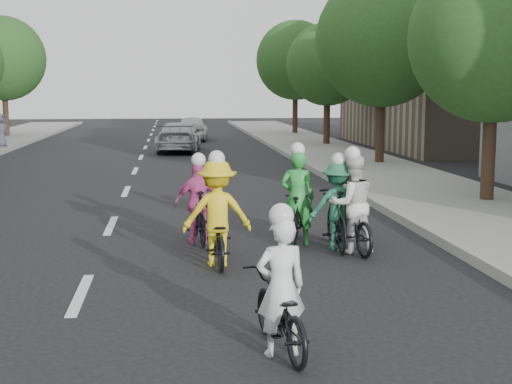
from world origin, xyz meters
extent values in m
plane|color=black|center=(0.00, 0.00, 0.00)|extent=(120.00, 120.00, 0.00)
cube|color=gray|center=(8.00, 10.00, 0.07)|extent=(4.00, 80.00, 0.15)
cube|color=#999993|center=(6.05, 10.00, 0.09)|extent=(0.18, 80.00, 0.18)
cube|color=gray|center=(16.00, 24.00, 4.00)|extent=(10.00, 14.00, 8.00)
cylinder|color=black|center=(-8.20, 33.00, 1.24)|extent=(0.32, 0.32, 2.48)
sphere|color=#294B19|center=(-8.20, 33.00, 4.53)|extent=(4.80, 4.80, 4.80)
cylinder|color=black|center=(8.80, 6.60, 1.14)|extent=(0.32, 0.32, 2.27)
sphere|color=#294B19|center=(8.80, 6.60, 3.97)|extent=(4.00, 4.00, 4.00)
cylinder|color=black|center=(8.80, 15.60, 1.24)|extent=(0.32, 0.32, 2.48)
sphere|color=#294B19|center=(8.80, 15.60, 4.53)|extent=(4.80, 4.80, 4.80)
cylinder|color=black|center=(8.80, 24.60, 1.14)|extent=(0.32, 0.32, 2.27)
sphere|color=#294B19|center=(8.80, 24.60, 3.97)|extent=(4.00, 4.00, 4.00)
cylinder|color=black|center=(8.80, 33.60, 1.24)|extent=(0.32, 0.32, 2.48)
sphere|color=#294B19|center=(8.80, 33.60, 4.53)|extent=(4.80, 4.80, 4.80)
imported|color=black|center=(1.74, 3.20, 0.49)|extent=(0.61, 1.67, 0.99)
imported|color=#E14FA0|center=(1.74, 3.10, 0.75)|extent=(0.91, 0.45, 1.50)
sphere|color=white|center=(1.74, 3.10, 1.52)|extent=(0.26, 0.26, 0.26)
imported|color=black|center=(3.49, 2.94, 0.44)|extent=(0.71, 1.53, 0.89)
imported|color=green|center=(3.49, 2.84, 0.85)|extent=(0.69, 0.52, 1.69)
sphere|color=white|center=(3.49, 2.84, 1.71)|extent=(0.26, 0.26, 0.26)
imported|color=black|center=(2.37, -2.41, 0.43)|extent=(0.82, 1.69, 0.85)
imported|color=white|center=(2.37, -2.51, 0.73)|extent=(0.58, 0.43, 1.47)
sphere|color=white|center=(2.37, -2.51, 1.49)|extent=(0.26, 0.26, 0.26)
imported|color=black|center=(1.96, 1.53, 0.46)|extent=(0.65, 1.75, 0.91)
imported|color=yellow|center=(1.96, 1.43, 0.84)|extent=(1.10, 0.65, 1.68)
sphere|color=white|center=(1.96, 1.43, 1.70)|extent=(0.26, 0.26, 0.26)
imported|color=black|center=(4.30, 2.19, 0.48)|extent=(0.89, 1.91, 0.97)
imported|color=white|center=(4.30, 2.09, 0.84)|extent=(0.89, 0.74, 1.67)
sphere|color=white|center=(4.30, 2.09, 1.69)|extent=(0.26, 0.26, 0.26)
imported|color=black|center=(4.10, 2.37, 0.53)|extent=(0.60, 1.80, 1.07)
imported|color=#246E4E|center=(4.10, 2.27, 0.78)|extent=(1.04, 0.63, 1.55)
sphere|color=white|center=(4.10, 2.27, 1.57)|extent=(0.26, 0.26, 0.26)
imported|color=#B3B3B8|center=(1.59, 22.51, 0.66)|extent=(2.25, 4.71, 1.32)
imported|color=white|center=(2.43, 29.70, 0.68)|extent=(1.93, 4.13, 1.37)
imported|color=#484652|center=(-6.48, 24.16, 0.92)|extent=(0.70, 0.86, 1.53)
camera|label=1|loc=(1.27, -9.62, 2.77)|focal=50.00mm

